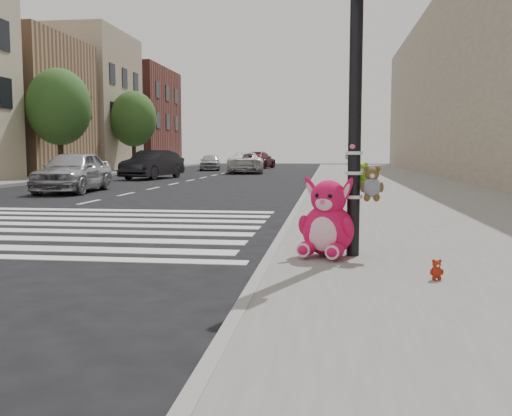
% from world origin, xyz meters
% --- Properties ---
extents(ground, '(120.00, 120.00, 0.00)m').
position_xyz_m(ground, '(0.00, 0.00, 0.00)').
color(ground, black).
rests_on(ground, ground).
extents(sidewalk_near, '(7.00, 80.00, 0.14)m').
position_xyz_m(sidewalk_near, '(5.00, 10.00, 0.07)').
color(sidewalk_near, slate).
rests_on(sidewalk_near, ground).
extents(curb_edge, '(0.12, 80.00, 0.15)m').
position_xyz_m(curb_edge, '(1.55, 10.00, 0.07)').
color(curb_edge, gray).
rests_on(curb_edge, ground).
extents(bld_far_c, '(6.00, 8.00, 8.00)m').
position_xyz_m(bld_far_c, '(-15.50, 26.00, 4.00)').
color(bld_far_c, '#A77C59').
rests_on(bld_far_c, ground).
extents(bld_far_d, '(6.00, 8.00, 10.00)m').
position_xyz_m(bld_far_d, '(-15.50, 35.00, 5.00)').
color(bld_far_d, '#BAA78E').
rests_on(bld_far_d, ground).
extents(bld_far_e, '(6.00, 10.00, 9.00)m').
position_xyz_m(bld_far_e, '(-15.50, 46.00, 4.50)').
color(bld_far_e, brown).
rests_on(bld_far_e, ground).
extents(signal_pole, '(0.71, 0.48, 4.00)m').
position_xyz_m(signal_pole, '(2.62, 1.81, 1.76)').
color(signal_pole, black).
rests_on(signal_pole, sidewalk_near).
extents(tree_far_b, '(3.20, 3.20, 5.44)m').
position_xyz_m(tree_far_b, '(-11.20, 22.00, 3.65)').
color(tree_far_b, '#382619').
rests_on(tree_far_b, sidewalk_far).
extents(tree_far_c, '(3.20, 3.20, 5.44)m').
position_xyz_m(tree_far_c, '(-11.20, 33.00, 3.65)').
color(tree_far_c, '#382619').
rests_on(tree_far_c, sidewalk_far).
extents(pink_bunny, '(0.82, 0.89, 1.02)m').
position_xyz_m(pink_bunny, '(2.28, 1.71, 0.56)').
color(pink_bunny, '#E01251').
rests_on(pink_bunny, sidewalk_near).
extents(red_teddy, '(0.16, 0.13, 0.22)m').
position_xyz_m(red_teddy, '(3.40, 0.50, 0.25)').
color(red_teddy, '#A22310').
rests_on(red_teddy, sidewalk_near).
extents(car_silver_far, '(2.08, 4.48, 1.48)m').
position_xyz_m(car_silver_far, '(-6.70, 13.75, 0.74)').
color(car_silver_far, '#AFB0B4').
rests_on(car_silver_far, ground).
extents(car_dark_far, '(2.34, 4.72, 1.49)m').
position_xyz_m(car_dark_far, '(-6.83, 23.38, 0.74)').
color(car_dark_far, black).
rests_on(car_dark_far, ground).
extents(car_white_near, '(2.86, 5.17, 1.37)m').
position_xyz_m(car_white_near, '(-3.13, 31.62, 0.68)').
color(car_white_near, white).
rests_on(car_white_near, ground).
extents(car_maroon_near, '(2.61, 4.98, 1.38)m').
position_xyz_m(car_maroon_near, '(-3.50, 41.73, 0.69)').
color(car_maroon_near, '#531720').
rests_on(car_maroon_near, ground).
extents(car_silver_deep, '(2.02, 3.78, 1.22)m').
position_xyz_m(car_silver_deep, '(-6.50, 36.32, 0.61)').
color(car_silver_deep, '#B1B1B6').
rests_on(car_silver_deep, ground).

